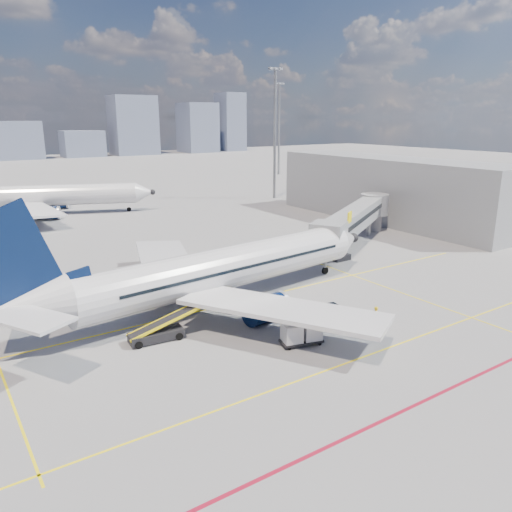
{
  "coord_description": "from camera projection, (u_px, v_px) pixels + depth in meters",
  "views": [
    {
      "loc": [
        -22.59,
        -28.01,
        16.15
      ],
      "look_at": [
        1.78,
        8.1,
        4.0
      ],
      "focal_mm": 35.0,
      "sensor_mm": 36.0,
      "label": 1
    }
  ],
  "objects": [
    {
      "name": "cargo_dolly",
      "position": [
        302.0,
        333.0,
        36.51
      ],
      "size": [
        3.34,
        2.13,
        1.7
      ],
      "rotation": [
        0.0,
        0.0,
        -0.26
      ],
      "color": "black",
      "rests_on": "ground"
    },
    {
      "name": "terminal_block",
      "position": [
        391.0,
        189.0,
        79.82
      ],
      "size": [
        10.0,
        42.0,
        10.0
      ],
      "color": "gray",
      "rests_on": "ground"
    },
    {
      "name": "second_aircraft",
      "position": [
        44.0,
        196.0,
        84.82
      ],
      "size": [
        35.0,
        29.67,
        10.77
      ],
      "rotation": [
        0.0,
        0.0,
        -0.37
      ],
      "color": "silver",
      "rests_on": "ground"
    },
    {
      "name": "apron_markings",
      "position": [
        323.0,
        353.0,
        35.44
      ],
      "size": [
        90.0,
        35.12,
        0.01
      ],
      "color": "yellow",
      "rests_on": "ground"
    },
    {
      "name": "floodlight_mast_ne",
      "position": [
        275.0,
        130.0,
        99.61
      ],
      "size": [
        3.2,
        0.61,
        25.45
      ],
      "color": "gray",
      "rests_on": "ground"
    },
    {
      "name": "distant_skyline",
      "position": [
        13.0,
        132.0,
        193.49
      ],
      "size": [
        241.6,
        15.42,
        28.34
      ],
      "color": "slate",
      "rests_on": "ground"
    },
    {
      "name": "ramp_worker",
      "position": [
        376.0,
        317.0,
        39.66
      ],
      "size": [
        0.72,
        0.74,
        1.71
      ],
      "primitive_type": "imported",
      "rotation": [
        0.0,
        0.0,
        0.83
      ],
      "color": "yellow",
      "rests_on": "ground"
    },
    {
      "name": "ground",
      "position": [
        295.0,
        332.0,
        38.88
      ],
      "size": [
        420.0,
        420.0,
        0.0
      ],
      "primitive_type": "plane",
      "color": "gray",
      "rests_on": "ground"
    },
    {
      "name": "jet_bridge",
      "position": [
        358.0,
        217.0,
        64.04
      ],
      "size": [
        23.55,
        15.78,
        6.3
      ],
      "color": "gray",
      "rests_on": "ground"
    },
    {
      "name": "belt_loader",
      "position": [
        158.0,
        333.0,
        37.24
      ],
      "size": [
        5.88,
        1.91,
        2.37
      ],
      "rotation": [
        0.0,
        0.0,
        -0.09
      ],
      "color": "black",
      "rests_on": "ground"
    },
    {
      "name": "baggage_tug",
      "position": [
        335.0,
        313.0,
        40.83
      ],
      "size": [
        2.27,
        1.61,
        1.45
      ],
      "rotation": [
        0.0,
        0.0,
        -0.18
      ],
      "color": "silver",
      "rests_on": "ground"
    },
    {
      "name": "main_aircraft",
      "position": [
        213.0,
        272.0,
        43.28
      ],
      "size": [
        38.32,
        33.33,
        11.21
      ],
      "rotation": [
        0.0,
        0.0,
        0.11
      ],
      "color": "silver",
      "rests_on": "ground"
    },
    {
      "name": "floodlight_mast_far",
      "position": [
        279.0,
        126.0,
        142.1
      ],
      "size": [
        3.2,
        0.61,
        25.45
      ],
      "color": "gray",
      "rests_on": "ground"
    }
  ]
}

